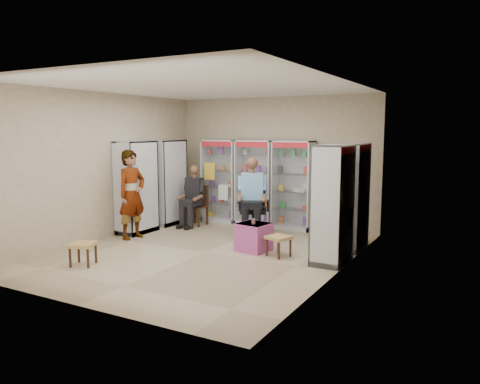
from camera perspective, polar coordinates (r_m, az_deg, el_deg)
The scene contains 18 objects.
floor at distance 8.70m, azimuth -4.24°, elevation -7.36°, with size 6.00×6.00×0.00m, color tan.
room_shell at distance 8.41m, azimuth -4.37°, elevation 5.71°, with size 5.02×6.02×3.01m.
cabinet_back_left at distance 11.47m, azimuth -2.28°, elevation 1.37°, with size 0.90×0.50×2.00m, color #A6A9AD.
cabinet_back_mid at distance 11.02m, azimuth 1.95°, elevation 1.11°, with size 0.90×0.50×2.00m, color #A6A9AD.
cabinet_back_right at distance 10.62m, azimuth 6.53°, elevation 0.83°, with size 0.90×0.50×2.00m, color #9D9FA4.
cabinet_right_far at distance 9.03m, azimuth 13.36°, elevation -0.51°, with size 0.50×0.90×2.00m, color #B0B2B7.
cabinet_right_near at distance 7.99m, azimuth 11.23°, elevation -1.49°, with size 0.50×0.90×2.00m, color silver.
cabinet_left_far at distance 11.24m, azimuth -8.81°, elevation 1.15°, with size 0.50×0.90×2.00m, color #B3B6BB.
cabinet_left_near at distance 10.39m, azimuth -12.51°, elevation 0.55°, with size 0.50×0.90×2.00m, color #A8ABAF.
wooden_chair at distance 11.07m, azimuth -5.33°, elevation -1.65°, with size 0.42×0.42×0.94m, color #332413.
seated_customer at distance 11.00m, azimuth -5.49°, elevation -0.66°, with size 0.44×0.60×1.34m, color black, non-canonical shape.
office_chair at distance 9.87m, azimuth 1.64°, elevation -1.89°, with size 0.67×0.67×1.23m, color black.
seated_shopkeeper at distance 9.80m, azimuth 1.51°, elevation -0.97°, with size 0.51×0.72×1.57m, color #7AA1F2, non-canonical shape.
pink_trunk at distance 8.74m, azimuth 1.68°, elevation -5.51°, with size 0.54×0.52×0.52m, color #B2477B.
tea_glass at distance 8.62m, azimuth 1.66°, elevation -3.60°, with size 0.07×0.07×0.10m, color #551807.
woven_stool_a at distance 8.40m, azimuth 4.72°, elevation -6.60°, with size 0.37×0.37×0.37m, color #9D8442.
woven_stool_b at distance 8.26m, azimuth -18.58°, elevation -7.18°, with size 0.38×0.38×0.38m, color #A56F45.
standing_man at distance 9.88m, azimuth -13.05°, elevation -0.30°, with size 0.67×0.44×1.84m, color #9C9C9F.
Camera 1 is at (4.61, -7.03, 2.24)m, focal length 35.00 mm.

